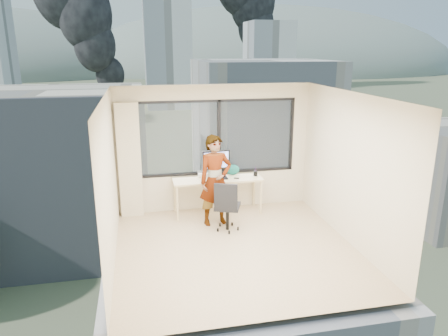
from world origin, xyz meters
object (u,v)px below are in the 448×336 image
object	(u,v)px
desk	(217,195)
laptop	(219,173)
monitor	(216,164)
game_console	(205,174)
person	(215,180)
chair	(227,205)
handbag	(233,170)

from	to	relation	value
desk	laptop	distance (m)	0.49
monitor	game_console	xyz separation A→B (m)	(-0.20, 0.16, -0.25)
person	monitor	xyz separation A→B (m)	(0.13, 0.59, 0.16)
chair	monitor	size ratio (longest dim) A/B	1.73
desk	person	world-z (taller)	person
chair	handbag	world-z (taller)	chair
game_console	chair	bearing A→B (deg)	-74.79
desk	monitor	size ratio (longest dim) A/B	3.16
desk	person	distance (m)	0.74
monitor	game_console	size ratio (longest dim) A/B	1.87
desk	chair	world-z (taller)	chair
person	handbag	size ratio (longest dim) A/B	6.21
monitor	game_console	distance (m)	0.36
laptop	game_console	bearing A→B (deg)	132.32
person	laptop	size ratio (longest dim) A/B	4.77
game_console	desk	bearing A→B (deg)	-44.43
desk	game_console	size ratio (longest dim) A/B	5.90
desk	monitor	xyz separation A→B (m)	(-0.01, 0.07, 0.66)
desk	monitor	bearing A→B (deg)	99.53
laptop	handbag	bearing A→B (deg)	27.71
chair	game_console	bearing A→B (deg)	123.13
handbag	person	bearing A→B (deg)	-143.70
game_console	handbag	world-z (taller)	handbag
chair	handbag	xyz separation A→B (m)	(0.33, 1.03, 0.36)
chair	laptop	size ratio (longest dim) A/B	2.69
handbag	chair	bearing A→B (deg)	-125.98
desk	handbag	xyz separation A→B (m)	(0.36, 0.17, 0.48)
desk	handbag	distance (m)	0.62
person	monitor	world-z (taller)	person
monitor	laptop	bearing A→B (deg)	-74.18
person	laptop	xyz separation A→B (m)	(0.16, 0.51, -0.01)
handbag	game_console	bearing A→B (deg)	155.71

